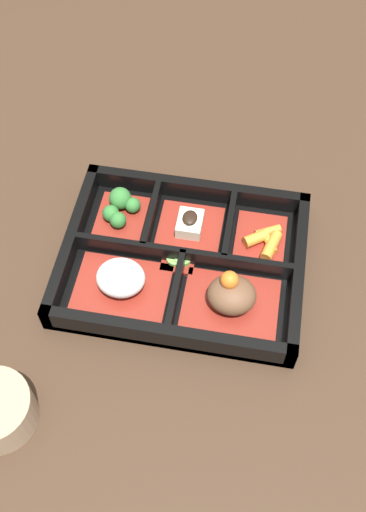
{
  "coord_description": "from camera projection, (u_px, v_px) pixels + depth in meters",
  "views": [
    {
      "loc": [
        -0.07,
        0.42,
        0.68
      ],
      "look_at": [
        0.0,
        0.0,
        0.03
      ],
      "focal_mm": 42.0,
      "sensor_mm": 36.0,
      "label": 1
    }
  ],
  "objects": [
    {
      "name": "bowl_pickles",
      "position": [
        178.0,
        260.0,
        0.79
      ],
      "size": [
        0.04,
        0.04,
        0.01
      ],
      "color": "maroon",
      "rests_on": "bento_base"
    },
    {
      "name": "bowl_carrots",
      "position": [
        263.0,
        240.0,
        0.8
      ],
      "size": [
        0.07,
        0.08,
        0.02
      ],
      "color": "maroon",
      "rests_on": "bento_base"
    },
    {
      "name": "ground_plane",
      "position": [
        183.0,
        266.0,
        0.8
      ],
      "size": [
        3.0,
        3.0,
        0.0
      ],
      "primitive_type": "plane",
      "color": "#382619"
    },
    {
      "name": "bowl_stew",
      "position": [
        231.0,
        296.0,
        0.74
      ],
      "size": [
        0.12,
        0.09,
        0.06
      ],
      "color": "maroon",
      "rests_on": "bento_base"
    },
    {
      "name": "bowl_greens",
      "position": [
        120.0,
        210.0,
        0.82
      ],
      "size": [
        0.07,
        0.08,
        0.04
      ],
      "color": "maroon",
      "rests_on": "bento_base"
    },
    {
      "name": "bento_rim",
      "position": [
        183.0,
        257.0,
        0.79
      ],
      "size": [
        0.31,
        0.24,
        0.04
      ],
      "color": "black",
      "rests_on": "ground_plane"
    },
    {
      "name": "bowl_tofu",
      "position": [
        190.0,
        226.0,
        0.81
      ],
      "size": [
        0.09,
        0.08,
        0.03
      ],
      "color": "maroon",
      "rests_on": "bento_base"
    },
    {
      "name": "bento_base",
      "position": [
        183.0,
        264.0,
        0.8
      ],
      "size": [
        0.31,
        0.24,
        0.01
      ],
      "color": "black",
      "rests_on": "ground_plane"
    },
    {
      "name": "bowl_rice",
      "position": [
        121.0,
        280.0,
        0.76
      ],
      "size": [
        0.12,
        0.09,
        0.04
      ],
      "color": "maroon",
      "rests_on": "bento_base"
    }
  ]
}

